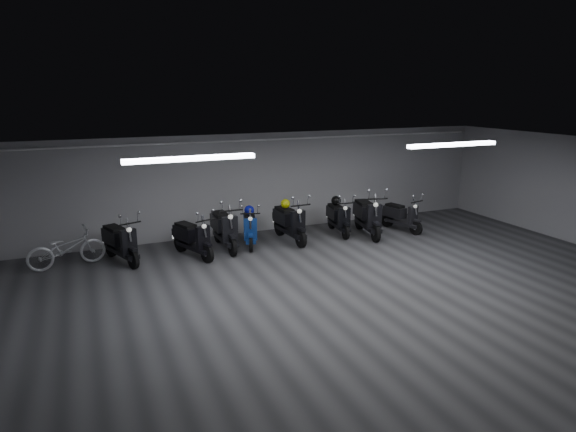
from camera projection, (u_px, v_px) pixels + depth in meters
name	position (u px, v px, depth m)	size (l,w,h in m)	color
floor	(357.00, 293.00, 9.79)	(14.00, 10.00, 0.01)	#343537
ceiling	(362.00, 153.00, 9.09)	(14.00, 10.00, 0.01)	gray
back_wall	(268.00, 182.00, 13.90)	(14.00, 0.01, 2.80)	gray
fluor_strip_left	(191.00, 159.00, 8.86)	(2.40, 0.18, 0.08)	white
fluor_strip_right	(453.00, 145.00, 11.14)	(2.40, 0.18, 0.08)	white
conduit	(269.00, 139.00, 13.52)	(0.05, 0.05, 13.60)	white
scooter_0	(120.00, 235.00, 11.39)	(0.59, 1.77, 1.32)	black
scooter_1	(193.00, 232.00, 11.76)	(0.57, 1.71, 1.28)	black
scooter_3	(224.00, 222.00, 12.37)	(0.64, 1.91, 1.42)	black
scooter_4	(250.00, 223.00, 12.68)	(0.55, 1.64, 1.22)	navy
scooter_5	(290.00, 216.00, 12.99)	(0.62, 1.86, 1.39)	black
scooter_7	(339.00, 212.00, 13.70)	(0.56, 1.67, 1.25)	black
scooter_8	(368.00, 210.00, 13.53)	(0.65, 1.96, 1.46)	black
scooter_9	(402.00, 211.00, 14.00)	(0.53, 1.59, 1.18)	black
bicycle	(66.00, 244.00, 11.14)	(0.59, 1.68, 1.09)	silver
helmet_0	(336.00, 201.00, 13.85)	(0.28, 0.28, 0.28)	black
helmet_1	(285.00, 204.00, 13.14)	(0.25, 0.25, 0.25)	#C9D40C
helmet_2	(249.00, 210.00, 12.84)	(0.26, 0.26, 0.26)	#0E149C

